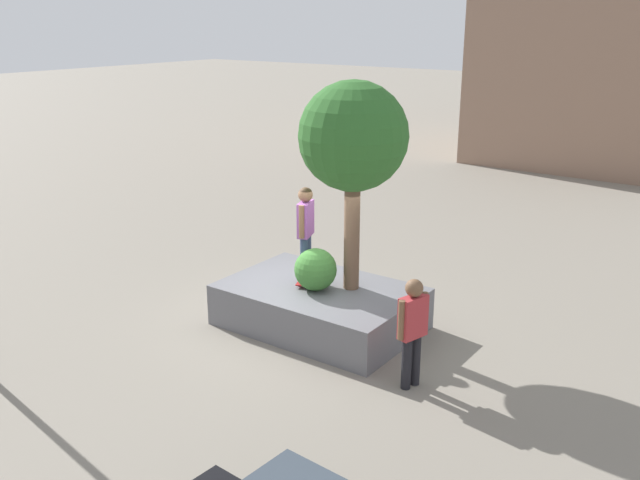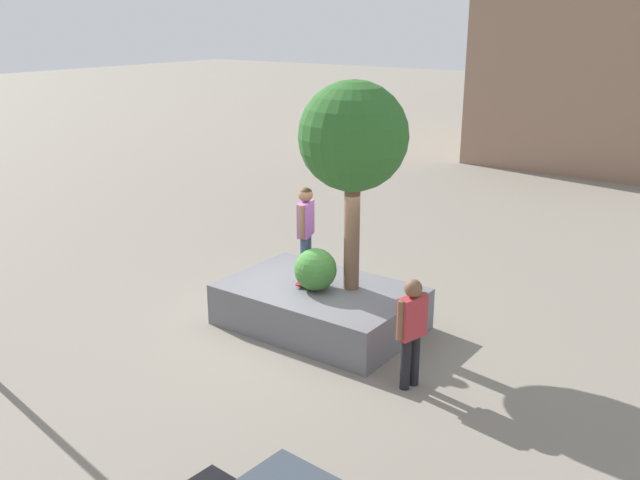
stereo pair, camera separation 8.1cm
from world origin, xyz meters
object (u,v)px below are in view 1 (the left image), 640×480
Objects in this scene: plaza_tree at (353,139)px; pedestrian_crossing at (413,326)px; skateboard at (306,278)px; planter_ledge at (320,306)px; skateboarder at (306,226)px.

plaza_tree is 2.10× the size of pedestrian_crossing.
plaza_tree is 4.54× the size of skateboard.
planter_ledge is 3.16m from plaza_tree.
pedestrian_crossing is (-2.42, 0.97, 0.64)m from planter_ledge.
planter_ledge is at bearing 167.72° from skateboard.
planter_ledge is 2.68m from pedestrian_crossing.
skateboarder is 0.97× the size of pedestrian_crossing.
skateboard is 0.48× the size of skateboarder.
skateboard is 3.00m from pedestrian_crossing.
plaza_tree is 2.81m from skateboard.
plaza_tree is at bearing -165.53° from skateboard.
skateboarder reaches higher than pedestrian_crossing.
skateboard is 1.01m from skateboarder.
pedestrian_crossing is at bearing 159.31° from skateboarder.
plaza_tree is 3.39m from pedestrian_crossing.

